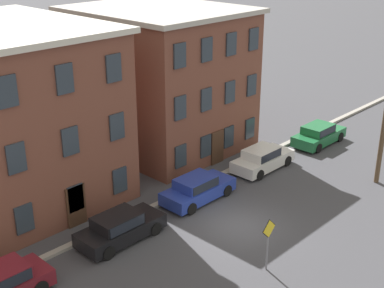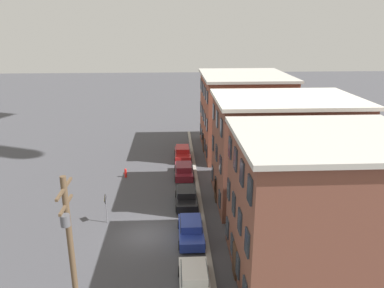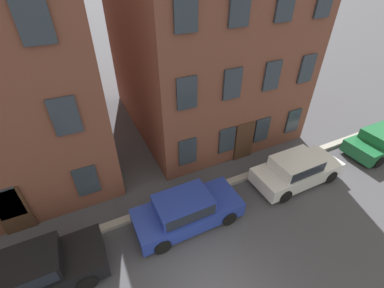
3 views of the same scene
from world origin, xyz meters
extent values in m
cube|color=#9E998E|center=(0.00, 4.50, 0.08)|extent=(56.00, 0.36, 0.16)
cube|color=#2D3842|center=(-5.60, 5.94, 1.53)|extent=(0.90, 0.10, 1.40)
cube|color=#2D3842|center=(-2.77, 5.94, 1.53)|extent=(0.90, 0.10, 1.40)
cube|color=#2D3842|center=(-2.77, 5.94, 4.59)|extent=(0.90, 0.10, 1.40)
cube|color=#2D3842|center=(-2.77, 5.94, 7.65)|extent=(0.90, 0.10, 1.40)
cube|color=#472D1E|center=(-5.60, 5.94, 1.10)|extent=(1.10, 0.10, 2.20)
cube|color=brown|center=(5.13, 11.20, 4.52)|extent=(8.81, 10.41, 9.03)
cube|color=#2D3842|center=(1.83, 5.94, 1.51)|extent=(0.90, 0.10, 1.40)
cube|color=#2D3842|center=(1.83, 5.94, 4.52)|extent=(0.90, 0.10, 1.40)
cube|color=#2D3842|center=(1.83, 5.94, 7.53)|extent=(0.90, 0.10, 1.40)
cube|color=#2D3842|center=(4.03, 5.94, 1.51)|extent=(0.90, 0.10, 1.40)
cube|color=#2D3842|center=(4.03, 5.94, 4.52)|extent=(0.90, 0.10, 1.40)
cube|color=#2D3842|center=(4.03, 5.94, 7.53)|extent=(0.90, 0.10, 1.40)
cube|color=#2D3842|center=(6.23, 5.94, 1.51)|extent=(0.90, 0.10, 1.40)
cube|color=#2D3842|center=(6.23, 5.94, 4.52)|extent=(0.90, 0.10, 1.40)
cube|color=#2D3842|center=(6.23, 5.94, 7.53)|extent=(0.90, 0.10, 1.40)
cube|color=#2D3842|center=(8.44, 5.94, 1.51)|extent=(0.90, 0.10, 1.40)
cube|color=#2D3842|center=(8.44, 5.94, 4.52)|extent=(0.90, 0.10, 1.40)
cube|color=#2D3842|center=(8.44, 5.94, 7.53)|extent=(0.90, 0.10, 1.40)
cube|color=#472D1E|center=(5.13, 5.94, 1.10)|extent=(1.10, 0.10, 2.20)
cube|color=black|center=(-4.94, 3.25, 0.53)|extent=(4.40, 1.80, 0.70)
cube|color=black|center=(-5.14, 3.25, 1.15)|extent=(2.20, 1.51, 0.55)
cube|color=#1E232D|center=(-5.14, 3.25, 1.15)|extent=(2.02, 1.58, 0.48)
cylinder|color=black|center=(-3.49, 4.10, 0.33)|extent=(0.66, 0.22, 0.66)
cylinder|color=black|center=(-3.49, 2.40, 0.33)|extent=(0.66, 0.22, 0.66)
cube|color=#233899|center=(0.64, 3.39, 0.53)|extent=(4.40, 1.80, 0.70)
cube|color=#233899|center=(0.44, 3.39, 1.15)|extent=(2.20, 1.51, 0.55)
cube|color=#1E232D|center=(0.44, 3.39, 1.15)|extent=(2.02, 1.58, 0.48)
cylinder|color=black|center=(2.09, 4.24, 0.33)|extent=(0.66, 0.22, 0.66)
cylinder|color=black|center=(2.09, 2.54, 0.33)|extent=(0.66, 0.22, 0.66)
cylinder|color=black|center=(-0.81, 4.24, 0.33)|extent=(0.66, 0.22, 0.66)
cylinder|color=black|center=(-0.81, 2.54, 0.33)|extent=(0.66, 0.22, 0.66)
cube|color=silver|center=(6.47, 3.32, 0.53)|extent=(4.40, 1.80, 0.70)
cube|color=silver|center=(6.27, 3.32, 1.15)|extent=(2.20, 1.51, 0.55)
cube|color=#1E232D|center=(6.27, 3.32, 1.15)|extent=(2.02, 1.58, 0.48)
cylinder|color=black|center=(7.92, 4.17, 0.33)|extent=(0.66, 0.22, 0.66)
cylinder|color=black|center=(7.92, 2.47, 0.33)|extent=(0.66, 0.22, 0.66)
cylinder|color=black|center=(5.02, 4.17, 0.33)|extent=(0.66, 0.22, 0.66)
cylinder|color=black|center=(5.02, 2.47, 0.33)|extent=(0.66, 0.22, 0.66)
cube|color=#1E6638|center=(12.57, 3.03, 0.53)|extent=(4.40, 1.80, 0.70)
cylinder|color=black|center=(14.02, 3.88, 0.33)|extent=(0.66, 0.22, 0.66)
cylinder|color=black|center=(11.12, 3.88, 0.33)|extent=(0.66, 0.22, 0.66)
cylinder|color=black|center=(11.12, 2.18, 0.33)|extent=(0.66, 0.22, 0.66)
camera|label=1|loc=(-18.66, -14.66, 14.00)|focal=50.00mm
camera|label=2|loc=(25.20, 2.20, 15.37)|focal=35.00mm
camera|label=3|loc=(-2.20, -2.86, 8.98)|focal=24.00mm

